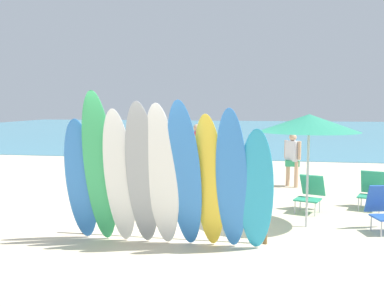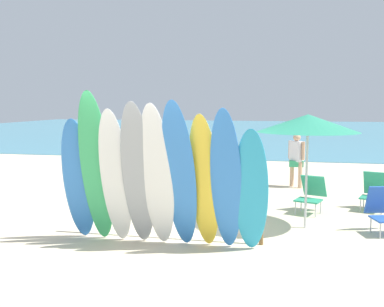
{
  "view_description": "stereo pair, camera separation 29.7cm",
  "coord_description": "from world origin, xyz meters",
  "px_view_note": "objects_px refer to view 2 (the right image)",
  "views": [
    {
      "loc": [
        1.7,
        -7.31,
        2.32
      ],
      "look_at": [
        0.0,
        1.97,
        1.25
      ],
      "focal_mm": 42.08,
      "sensor_mm": 36.0,
      "label": 1
    },
    {
      "loc": [
        1.99,
        -7.25,
        2.32
      ],
      "look_at": [
        0.0,
        1.97,
        1.25
      ],
      "focal_mm": 42.08,
      "sensor_mm": 36.0,
      "label": 2
    }
  ],
  "objects_px": {
    "surfboard_rack": "(168,206)",
    "surfboard_yellow_6": "(204,182)",
    "beach_chair_striped": "(374,190)",
    "beachgoer_midbeach": "(154,155)",
    "beachgoer_strolling": "(201,148)",
    "surfboard_teal_8": "(251,191)",
    "distant_boat": "(162,140)",
    "surfboard_green_1": "(96,168)",
    "beachgoer_near_rack": "(296,157)",
    "surfboard_white_4": "(157,176)",
    "surfboard_white_2": "(115,177)",
    "surfboard_grey_3": "(138,175)",
    "surfboard_blue_5": "(179,176)",
    "beach_chair_blue": "(384,209)",
    "surfboard_blue_7": "(226,181)",
    "beachgoer_photographing": "(157,141)",
    "surfboard_blue_0": "(78,179)",
    "beach_chair_red": "(311,193)",
    "beach_umbrella": "(308,123)"
  },
  "relations": [
    {
      "from": "beachgoer_photographing",
      "to": "surfboard_teal_8",
      "type": "bearing_deg",
      "value": 49.79
    },
    {
      "from": "surfboard_blue_7",
      "to": "beach_chair_striped",
      "type": "bearing_deg",
      "value": 53.97
    },
    {
      "from": "surfboard_green_1",
      "to": "beachgoer_near_rack",
      "type": "relative_size",
      "value": 1.74
    },
    {
      "from": "beachgoer_strolling",
      "to": "beachgoer_near_rack",
      "type": "height_order",
      "value": "beachgoer_strolling"
    },
    {
      "from": "surfboard_green_1",
      "to": "surfboard_white_4",
      "type": "relative_size",
      "value": 1.08
    },
    {
      "from": "surfboard_blue_0",
      "to": "surfboard_blue_7",
      "type": "bearing_deg",
      "value": -6.9
    },
    {
      "from": "surfboard_white_4",
      "to": "beach_umbrella",
      "type": "distance_m",
      "value": 3.01
    },
    {
      "from": "surfboard_white_2",
      "to": "surfboard_yellow_6",
      "type": "xyz_separation_m",
      "value": [
        1.46,
        0.04,
        -0.04
      ]
    },
    {
      "from": "beachgoer_midbeach",
      "to": "beach_chair_blue",
      "type": "height_order",
      "value": "beachgoer_midbeach"
    },
    {
      "from": "surfboard_rack",
      "to": "surfboard_blue_5",
      "type": "distance_m",
      "value": 0.91
    },
    {
      "from": "surfboard_blue_0",
      "to": "beach_chair_red",
      "type": "height_order",
      "value": "surfboard_blue_0"
    },
    {
      "from": "beachgoer_photographing",
      "to": "beach_chair_blue",
      "type": "relative_size",
      "value": 1.95
    },
    {
      "from": "surfboard_teal_8",
      "to": "distant_boat",
      "type": "xyz_separation_m",
      "value": [
        -6.69,
        18.38,
        -0.81
      ]
    },
    {
      "from": "surfboard_blue_5",
      "to": "surfboard_blue_7",
      "type": "distance_m",
      "value": 0.73
    },
    {
      "from": "surfboard_blue_0",
      "to": "beach_chair_red",
      "type": "bearing_deg",
      "value": 32.24
    },
    {
      "from": "beach_chair_red",
      "to": "beach_chair_striped",
      "type": "bearing_deg",
      "value": 40.42
    },
    {
      "from": "surfboard_white_4",
      "to": "surfboard_yellow_6",
      "type": "bearing_deg",
      "value": 8.13
    },
    {
      "from": "surfboard_rack",
      "to": "surfboard_yellow_6",
      "type": "relative_size",
      "value": 1.48
    },
    {
      "from": "surfboard_green_1",
      "to": "beach_chair_red",
      "type": "bearing_deg",
      "value": 36.88
    },
    {
      "from": "surfboard_grey_3",
      "to": "surfboard_blue_5",
      "type": "distance_m",
      "value": 0.69
    },
    {
      "from": "beach_chair_blue",
      "to": "beachgoer_strolling",
      "type": "bearing_deg",
      "value": 117.01
    },
    {
      "from": "surfboard_blue_0",
      "to": "surfboard_green_1",
      "type": "xyz_separation_m",
      "value": [
        0.37,
        -0.1,
        0.22
      ]
    },
    {
      "from": "beachgoer_strolling",
      "to": "beach_chair_striped",
      "type": "xyz_separation_m",
      "value": [
        4.4,
        -3.0,
        -0.54
      ]
    },
    {
      "from": "surfboard_grey_3",
      "to": "surfboard_teal_8",
      "type": "height_order",
      "value": "surfboard_grey_3"
    },
    {
      "from": "distant_boat",
      "to": "surfboard_rack",
      "type": "bearing_deg",
      "value": -73.69
    },
    {
      "from": "beachgoer_midbeach",
      "to": "beachgoer_near_rack",
      "type": "relative_size",
      "value": 1.06
    },
    {
      "from": "surfboard_grey_3",
      "to": "beach_umbrella",
      "type": "bearing_deg",
      "value": 28.81
    },
    {
      "from": "beachgoer_near_rack",
      "to": "beach_umbrella",
      "type": "xyz_separation_m",
      "value": [
        0.11,
        -4.14,
        1.09
      ]
    },
    {
      "from": "surfboard_grey_3",
      "to": "surfboard_white_4",
      "type": "height_order",
      "value": "surfboard_grey_3"
    },
    {
      "from": "surfboard_blue_5",
      "to": "surfboard_yellow_6",
      "type": "relative_size",
      "value": 1.11
    },
    {
      "from": "surfboard_grey_3",
      "to": "surfboard_teal_8",
      "type": "relative_size",
      "value": 1.22
    },
    {
      "from": "surfboard_grey_3",
      "to": "beach_chair_red",
      "type": "distance_m",
      "value": 4.18
    },
    {
      "from": "surfboard_grey_3",
      "to": "beachgoer_photographing",
      "type": "height_order",
      "value": "surfboard_grey_3"
    },
    {
      "from": "beach_chair_striped",
      "to": "surfboard_rack",
      "type": "bearing_deg",
      "value": -123.62
    },
    {
      "from": "surfboard_rack",
      "to": "surfboard_white_4",
      "type": "xyz_separation_m",
      "value": [
        -0.02,
        -0.54,
        0.6
      ]
    },
    {
      "from": "beachgoer_near_rack",
      "to": "surfboard_green_1",
      "type": "bearing_deg",
      "value": -77.42
    },
    {
      "from": "surfboard_yellow_6",
      "to": "beach_chair_blue",
      "type": "relative_size",
      "value": 2.68
    },
    {
      "from": "beachgoer_midbeach",
      "to": "beach_chair_red",
      "type": "xyz_separation_m",
      "value": [
        4.08,
        -2.0,
        -0.49
      ]
    },
    {
      "from": "surfboard_green_1",
      "to": "beach_chair_blue",
      "type": "relative_size",
      "value": 3.1
    },
    {
      "from": "surfboard_white_2",
      "to": "surfboard_teal_8",
      "type": "bearing_deg",
      "value": -0.9
    },
    {
      "from": "surfboard_yellow_6",
      "to": "beachgoer_strolling",
      "type": "height_order",
      "value": "surfboard_yellow_6"
    },
    {
      "from": "surfboard_teal_8",
      "to": "beachgoer_strolling",
      "type": "xyz_separation_m",
      "value": [
        -2.02,
        6.43,
        -0.01
      ]
    },
    {
      "from": "surfboard_grey_3",
      "to": "beachgoer_near_rack",
      "type": "xyz_separation_m",
      "value": [
        2.55,
        5.86,
        -0.32
      ]
    },
    {
      "from": "surfboard_grey_3",
      "to": "surfboard_white_4",
      "type": "distance_m",
      "value": 0.32
    },
    {
      "from": "beach_chair_striped",
      "to": "beachgoer_midbeach",
      "type": "bearing_deg",
      "value": -176.52
    },
    {
      "from": "surfboard_green_1",
      "to": "surfboard_blue_7",
      "type": "relative_size",
      "value": 1.1
    },
    {
      "from": "surfboard_blue_0",
      "to": "surfboard_grey_3",
      "type": "distance_m",
      "value": 1.13
    },
    {
      "from": "surfboard_white_4",
      "to": "distant_boat",
      "type": "xyz_separation_m",
      "value": [
        -5.22,
        18.44,
        -1.0
      ]
    },
    {
      "from": "beach_chair_blue",
      "to": "surfboard_blue_5",
      "type": "bearing_deg",
      "value": -167.32
    },
    {
      "from": "surfboard_white_2",
      "to": "beachgoer_near_rack",
      "type": "distance_m",
      "value": 6.52
    }
  ]
}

